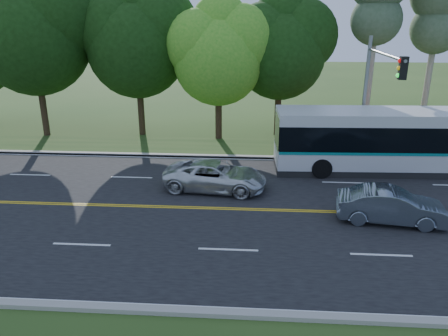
# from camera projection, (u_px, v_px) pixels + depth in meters

# --- Properties ---
(ground) EXTENTS (120.00, 120.00, 0.00)m
(ground) POSITION_uv_depth(u_px,v_px,m) (244.00, 209.00, 19.23)
(ground) COLOR #284818
(ground) RESTS_ON ground
(road) EXTENTS (60.00, 14.00, 0.02)m
(road) POSITION_uv_depth(u_px,v_px,m) (244.00, 209.00, 19.23)
(road) COLOR black
(road) RESTS_ON ground
(curb_north) EXTENTS (60.00, 0.30, 0.15)m
(curb_north) POSITION_uv_depth(u_px,v_px,m) (247.00, 157.00, 25.91)
(curb_north) COLOR #A19D91
(curb_north) RESTS_ON ground
(curb_south) EXTENTS (60.00, 0.30, 0.15)m
(curb_south) POSITION_uv_depth(u_px,v_px,m) (238.00, 314.00, 12.50)
(curb_south) COLOR #A19D91
(curb_south) RESTS_ON ground
(grass_verge) EXTENTS (60.00, 4.00, 0.10)m
(grass_verge) POSITION_uv_depth(u_px,v_px,m) (248.00, 148.00, 27.66)
(grass_verge) COLOR #284818
(grass_verge) RESTS_ON ground
(lane_markings) EXTENTS (57.60, 13.82, 0.00)m
(lane_markings) POSITION_uv_depth(u_px,v_px,m) (242.00, 209.00, 19.23)
(lane_markings) COLOR gold
(lane_markings) RESTS_ON road
(tree_row) EXTENTS (44.70, 9.10, 13.84)m
(tree_row) POSITION_uv_depth(u_px,v_px,m) (172.00, 35.00, 28.65)
(tree_row) COLOR black
(tree_row) RESTS_ON ground
(bougainvillea_hedge) EXTENTS (9.50, 2.25, 1.50)m
(bougainvillea_hedge) POSITION_uv_depth(u_px,v_px,m) (367.00, 144.00, 26.18)
(bougainvillea_hedge) COLOR maroon
(bougainvillea_hedge) RESTS_ON ground
(traffic_signal) EXTENTS (0.42, 6.10, 7.00)m
(traffic_signal) POSITION_uv_depth(u_px,v_px,m) (375.00, 85.00, 22.30)
(traffic_signal) COLOR gray
(traffic_signal) RESTS_ON ground
(transit_bus) EXTENTS (12.78, 3.19, 3.32)m
(transit_bus) POSITION_uv_depth(u_px,v_px,m) (395.00, 142.00, 23.32)
(transit_bus) COLOR silver
(transit_bus) RESTS_ON road
(sedan) EXTENTS (4.51, 2.10, 1.43)m
(sedan) POSITION_uv_depth(u_px,v_px,m) (391.00, 206.00, 17.85)
(sedan) COLOR slate
(sedan) RESTS_ON road
(suv) EXTENTS (5.20, 2.86, 1.38)m
(suv) POSITION_uv_depth(u_px,v_px,m) (215.00, 176.00, 21.16)
(suv) COLOR silver
(suv) RESTS_ON road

